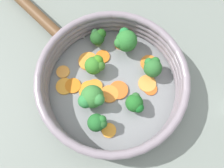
% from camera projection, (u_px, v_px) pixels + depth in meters
% --- Properties ---
extents(ground_plane, '(4.00, 4.00, 0.00)m').
position_uv_depth(ground_plane, '(112.00, 88.00, 0.48)').
color(ground_plane, slate).
extents(skillet, '(0.28, 0.28, 0.01)m').
position_uv_depth(skillet, '(112.00, 87.00, 0.48)').
color(skillet, gray).
rests_on(skillet, ground_plane).
extents(skillet_rim_wall, '(0.30, 0.30, 0.06)m').
position_uv_depth(skillet_rim_wall, '(112.00, 81.00, 0.44)').
color(skillet_rim_wall, gray).
rests_on(skillet_rim_wall, skillet).
extents(skillet_handle, '(0.07, 0.24, 0.03)m').
position_uv_depth(skillet_handle, '(33.00, 11.00, 0.51)').
color(skillet_handle, brown).
rests_on(skillet_handle, skillet).
extents(skillet_rivet_left, '(0.01, 0.01, 0.01)m').
position_uv_depth(skillet_rivet_left, '(83.00, 36.00, 0.50)').
color(skillet_rivet_left, gray).
rests_on(skillet_rivet_left, skillet).
extents(skillet_rivet_right, '(0.01, 0.01, 0.01)m').
position_uv_depth(skillet_rivet_right, '(58.00, 58.00, 0.49)').
color(skillet_rivet_right, gray).
rests_on(skillet_rivet_right, skillet).
extents(carrot_slice_0, '(0.04, 0.04, 0.00)m').
position_uv_depth(carrot_slice_0, '(120.00, 44.00, 0.50)').
color(carrot_slice_0, orange).
rests_on(carrot_slice_0, skillet).
extents(carrot_slice_1, '(0.04, 0.04, 0.01)m').
position_uv_depth(carrot_slice_1, '(95.00, 87.00, 0.47)').
color(carrot_slice_1, orange).
rests_on(carrot_slice_1, skillet).
extents(carrot_slice_2, '(0.06, 0.06, 0.00)m').
position_uv_depth(carrot_slice_2, '(90.00, 91.00, 0.46)').
color(carrot_slice_2, orange).
rests_on(carrot_slice_2, skillet).
extents(carrot_slice_3, '(0.04, 0.04, 0.01)m').
position_uv_depth(carrot_slice_3, '(119.00, 89.00, 0.47)').
color(carrot_slice_3, orange).
rests_on(carrot_slice_3, skillet).
extents(carrot_slice_4, '(0.04, 0.04, 0.01)m').
position_uv_depth(carrot_slice_4, '(109.00, 94.00, 0.46)').
color(carrot_slice_4, orange).
rests_on(carrot_slice_4, skillet).
extents(carrot_slice_5, '(0.04, 0.04, 0.00)m').
position_uv_depth(carrot_slice_5, '(150.00, 89.00, 0.47)').
color(carrot_slice_5, orange).
rests_on(carrot_slice_5, skillet).
extents(carrot_slice_6, '(0.05, 0.05, 0.01)m').
position_uv_depth(carrot_slice_6, '(88.00, 61.00, 0.49)').
color(carrot_slice_6, orange).
rests_on(carrot_slice_6, skillet).
extents(carrot_slice_7, '(0.04, 0.04, 0.00)m').
position_uv_depth(carrot_slice_7, '(109.00, 130.00, 0.44)').
color(carrot_slice_7, orange).
rests_on(carrot_slice_7, skillet).
extents(carrot_slice_8, '(0.04, 0.04, 0.00)m').
position_uv_depth(carrot_slice_8, '(149.00, 63.00, 0.48)').
color(carrot_slice_8, orange).
rests_on(carrot_slice_8, skillet).
extents(carrot_slice_9, '(0.03, 0.03, 0.00)m').
position_uv_depth(carrot_slice_9, '(63.00, 72.00, 0.48)').
color(carrot_slice_9, '#ED983E').
rests_on(carrot_slice_9, skillet).
extents(carrot_slice_10, '(0.04, 0.04, 0.00)m').
position_uv_depth(carrot_slice_10, '(65.00, 86.00, 0.47)').
color(carrot_slice_10, orange).
rests_on(carrot_slice_10, skillet).
extents(carrot_slice_11, '(0.05, 0.05, 0.00)m').
position_uv_depth(carrot_slice_11, '(147.00, 83.00, 0.47)').
color(carrot_slice_11, '#F39942').
rests_on(carrot_slice_11, skillet).
extents(carrot_slice_12, '(0.05, 0.05, 0.00)m').
position_uv_depth(carrot_slice_12, '(73.00, 86.00, 0.47)').
color(carrot_slice_12, orange).
rests_on(carrot_slice_12, skillet).
extents(carrot_slice_13, '(0.04, 0.04, 0.00)m').
position_uv_depth(carrot_slice_13, '(103.00, 57.00, 0.49)').
color(carrot_slice_13, orange).
rests_on(carrot_slice_13, skillet).
extents(broccoli_floret_0, '(0.04, 0.04, 0.05)m').
position_uv_depth(broccoli_floret_0, '(153.00, 67.00, 0.45)').
color(broccoli_floret_0, '#6C954E').
rests_on(broccoli_floret_0, skillet).
extents(broccoli_floret_1, '(0.05, 0.05, 0.05)m').
position_uv_depth(broccoli_floret_1, '(92.00, 98.00, 0.43)').
color(broccoli_floret_1, '#82B26B').
rests_on(broccoli_floret_1, skillet).
extents(broccoli_floret_2, '(0.04, 0.04, 0.04)m').
position_uv_depth(broccoli_floret_2, '(135.00, 103.00, 0.43)').
color(broccoli_floret_2, '#6D9448').
rests_on(broccoli_floret_2, skillet).
extents(broccoli_floret_3, '(0.04, 0.04, 0.05)m').
position_uv_depth(broccoli_floret_3, '(95.00, 64.00, 0.46)').
color(broccoli_floret_3, '#89B062').
rests_on(broccoli_floret_3, skillet).
extents(broccoli_floret_4, '(0.05, 0.05, 0.06)m').
position_uv_depth(broccoli_floret_4, '(126.00, 40.00, 0.47)').
color(broccoli_floret_4, '#86A968').
rests_on(broccoli_floret_4, skillet).
extents(broccoli_floret_5, '(0.04, 0.03, 0.04)m').
position_uv_depth(broccoli_floret_5, '(98.00, 37.00, 0.48)').
color(broccoli_floret_5, olive).
rests_on(broccoli_floret_5, skillet).
extents(broccoli_floret_6, '(0.04, 0.04, 0.05)m').
position_uv_depth(broccoli_floret_6, '(98.00, 123.00, 0.41)').
color(broccoli_floret_6, '#7FB362').
rests_on(broccoli_floret_6, skillet).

